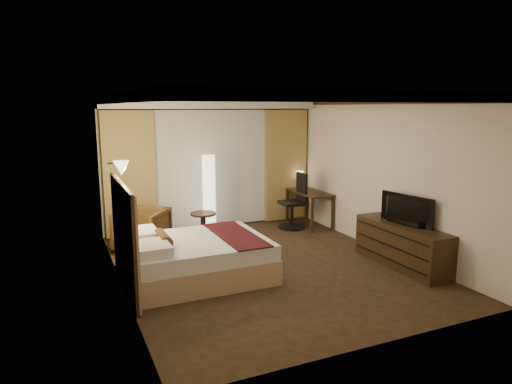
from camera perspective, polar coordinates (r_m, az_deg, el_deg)
name	(u,v)px	position (r m, az deg, el deg)	size (l,w,h in m)	color
floor	(266,266)	(7.49, 1.26, -9.20)	(4.50, 5.50, 0.01)	black
ceiling	(267,96)	(7.05, 1.35, 11.92)	(4.50, 5.50, 0.01)	white
back_wall	(211,164)	(9.68, -5.68, 3.50)	(4.50, 0.02, 2.70)	white
left_wall	(118,195)	(6.53, -16.86, -0.34)	(0.02, 5.50, 2.70)	white
right_wall	(381,175)	(8.35, 15.41, 2.04)	(0.02, 5.50, 2.70)	white
crown_molding	(267,100)	(7.05, 1.35, 11.43)	(4.50, 5.50, 0.12)	black
soffit	(214,104)	(9.37, -5.33, 10.94)	(4.50, 0.50, 0.20)	white
curtain_sheer	(212,169)	(9.62, -5.51, 2.86)	(2.48, 0.04, 2.45)	silver
curtain_left_drape	(130,174)	(9.17, -15.52, 2.14)	(1.00, 0.14, 2.45)	tan
curtain_right_drape	(285,165)	(10.23, 3.67, 3.34)	(1.00, 0.14, 2.45)	tan
wall_sconce	(121,168)	(7.25, -16.49, 2.89)	(0.24, 0.24, 0.24)	white
bed	(197,258)	(6.96, -7.35, -8.23)	(2.06, 1.60, 0.60)	white
headboard	(125,237)	(6.63, -16.10, -5.48)	(0.12, 1.90, 1.50)	tan
armchair	(142,228)	(8.41, -14.08, -4.34)	(0.81, 0.76, 0.83)	#482E15
side_table	(203,226)	(8.87, -6.61, -4.30)	(0.49, 0.49, 0.54)	black
floor_lamp	(209,195)	(9.15, -5.88, -0.36)	(0.34, 0.34, 1.62)	white
desk	(309,208)	(9.93, 6.66, -2.05)	(0.55, 1.18, 0.75)	black
desk_lamp	(300,181)	(10.20, 5.47, 1.42)	(0.18, 0.18, 0.34)	#FFD899
office_chair	(292,201)	(9.62, 4.54, -1.12)	(0.57, 0.57, 1.18)	black
dresser	(402,245)	(7.75, 17.78, -6.37)	(0.50, 1.77, 0.69)	black
television	(403,207)	(7.57, 17.87, -1.85)	(0.99, 0.57, 0.13)	black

